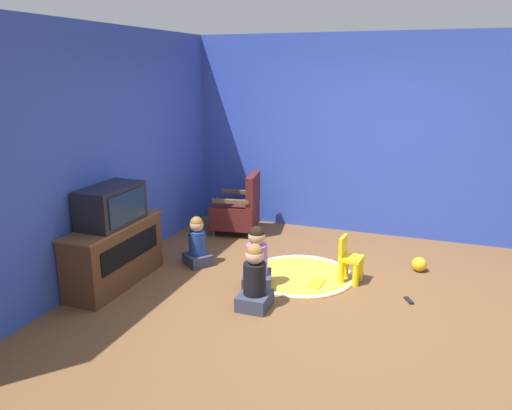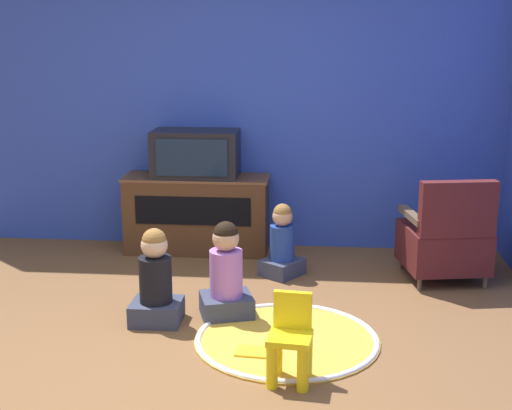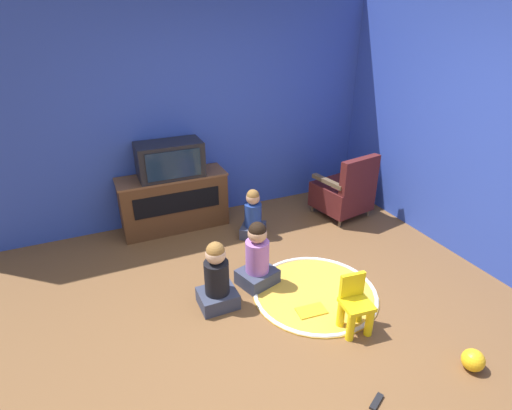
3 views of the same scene
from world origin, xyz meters
name	(u,v)px [view 1 (image 1 of 3)]	position (x,y,z in m)	size (l,w,h in m)	color
ground_plane	(326,294)	(0.00, 0.00, 0.00)	(30.00, 30.00, 0.00)	brown
wall_back	(94,156)	(-0.36, 2.50, 1.37)	(5.27, 0.12, 2.73)	#2D47B2
wall_right	(382,137)	(2.21, -0.22, 1.37)	(0.12, 5.56, 2.73)	#2D47B2
tv_cabinet	(114,253)	(-0.54, 2.21, 0.35)	(1.28, 0.43, 0.68)	#4C2D19
television	(111,205)	(-0.54, 2.20, 0.89)	(0.75, 0.41, 0.41)	black
black_armchair	(238,210)	(1.54, 1.63, 0.33)	(0.71, 0.71, 0.85)	brown
yellow_kid_chair	(349,262)	(0.40, -0.16, 0.22)	(0.26, 0.26, 0.51)	yellow
play_mat	(301,275)	(0.36, 0.37, 0.01)	(1.20, 1.20, 0.04)	gold
child_watching_left	(197,244)	(0.25, 1.62, 0.26)	(0.39, 0.40, 0.60)	#33384C
child_watching_center	(257,261)	(-0.08, 0.74, 0.30)	(0.42, 0.39, 0.68)	#33384C
child_watching_right	(255,280)	(-0.55, 0.60, 0.29)	(0.34, 0.30, 0.66)	#33384C
toy_ball	(419,264)	(0.96, -0.87, 0.08)	(0.17, 0.17, 0.17)	yellow
book	(316,284)	(0.18, 0.16, 0.01)	(0.28, 0.18, 0.02)	gold
remote_control	(409,300)	(0.12, -0.82, 0.01)	(0.15, 0.11, 0.02)	black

